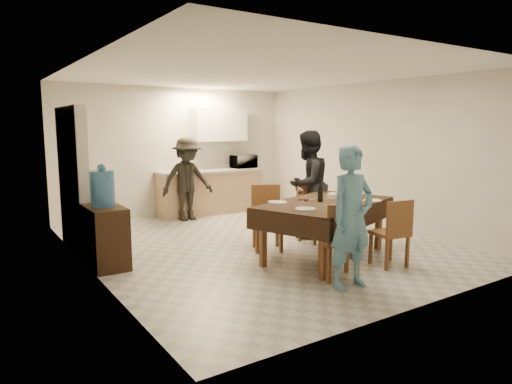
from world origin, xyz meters
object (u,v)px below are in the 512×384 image
at_px(console, 105,236).
at_px(savoury_tart, 351,203).
at_px(water_pitcher, 347,192).
at_px(person_kitchen, 187,179).
at_px(water_jug, 102,188).
at_px(wine_bottle, 320,191).
at_px(person_near, 352,217).
at_px(dining_table, 325,204).
at_px(microwave, 244,161).
at_px(person_far, 308,185).

xyz_separation_m(console, savoury_tart, (2.77, -1.66, 0.41)).
distance_m(water_pitcher, person_kitchen, 3.52).
height_order(water_jug, wine_bottle, water_jug).
bearing_deg(person_near, dining_table, 63.27).
xyz_separation_m(water_pitcher, microwave, (0.68, 3.86, 0.16)).
relative_size(dining_table, person_far, 1.31).
height_order(water_jug, water_pitcher, water_jug).
xyz_separation_m(wine_bottle, person_kitchen, (-0.47, 3.31, -0.14)).
distance_m(water_jug, water_pitcher, 3.30).
relative_size(dining_table, wine_bottle, 7.53).
xyz_separation_m(wine_bottle, water_pitcher, (0.40, -0.10, -0.04)).
bearing_deg(console, water_jug, 90.00).
bearing_deg(person_far, microwave, -117.09).
bearing_deg(console, person_near, -47.80).
bearing_deg(water_jug, savoury_tart, -31.03).
relative_size(savoury_tart, person_near, 0.23).
relative_size(water_jug, savoury_tart, 1.21).
bearing_deg(person_near, microwave, 72.88).
height_order(console, wine_bottle, wine_bottle).
bearing_deg(dining_table, water_jug, 133.88).
bearing_deg(microwave, wine_bottle, 73.94).
height_order(wine_bottle, microwave, microwave).
xyz_separation_m(dining_table, person_kitchen, (-0.52, 3.36, 0.05)).
bearing_deg(microwave, person_far, 80.08).
height_order(wine_bottle, person_kitchen, person_kitchen).
bearing_deg(person_far, water_pitcher, 62.53).
xyz_separation_m(console, person_far, (3.22, -0.23, 0.48)).
distance_m(water_pitcher, person_near, 1.35).
distance_m(dining_table, water_pitcher, 0.38).
xyz_separation_m(dining_table, savoury_tart, (0.10, -0.38, 0.06)).
distance_m(person_far, person_kitchen, 2.55).
bearing_deg(person_kitchen, dining_table, -81.13).
relative_size(water_jug, water_pitcher, 2.10).
bearing_deg(console, wine_bottle, -25.25).
relative_size(wine_bottle, microwave, 0.59).
bearing_deg(savoury_tart, microwave, 77.45).
relative_size(microwave, person_kitchen, 0.32).
height_order(dining_table, savoury_tart, savoury_tart).
distance_m(console, wine_bottle, 2.94).
bearing_deg(wine_bottle, water_pitcher, -14.04).
bearing_deg(savoury_tart, dining_table, 104.74).
bearing_deg(water_jug, microwave, 34.35).
xyz_separation_m(water_jug, person_far, (3.22, -0.23, -0.15)).
height_order(savoury_tart, person_far, person_far).
xyz_separation_m(console, person_kitchen, (2.14, 2.08, 0.40)).
xyz_separation_m(console, wine_bottle, (2.62, -1.23, 0.54)).
height_order(microwave, person_far, person_far).
xyz_separation_m(dining_table, water_pitcher, (0.35, -0.05, 0.15)).
distance_m(dining_table, microwave, 3.96).
bearing_deg(person_kitchen, wine_bottle, -81.84).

